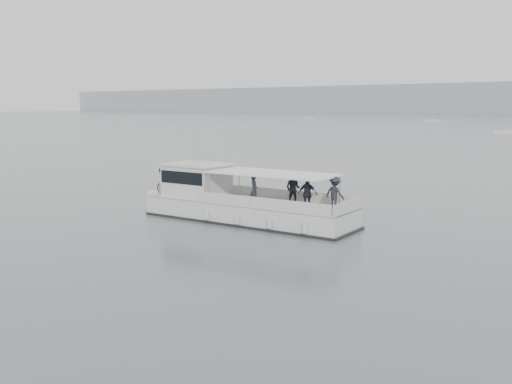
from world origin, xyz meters
The scene contains 2 objects.
ground centered at (0.00, 0.00, 0.00)m, with size 1400.00×1400.00×0.00m, color slate.
tour_boat centered at (-2.38, 2.86, 0.90)m, with size 13.12×3.66×5.47m.
Camera 1 is at (16.28, -20.37, 5.91)m, focal length 40.00 mm.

